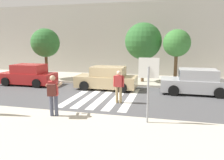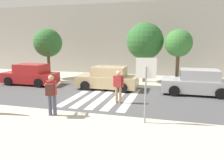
# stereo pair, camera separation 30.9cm
# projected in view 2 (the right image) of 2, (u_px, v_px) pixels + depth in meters

# --- Properties ---
(ground_plane) EXTENTS (120.00, 120.00, 0.00)m
(ground_plane) POSITION_uv_depth(u_px,v_px,m) (103.00, 98.00, 12.70)
(ground_plane) COLOR #4C4C4F
(sidewalk_near) EXTENTS (60.00, 6.00, 0.14)m
(sidewalk_near) POSITION_uv_depth(u_px,v_px,m) (42.00, 144.00, 6.81)
(sidewalk_near) COLOR beige
(sidewalk_near) RESTS_ON ground
(sidewalk_far) EXTENTS (60.00, 4.80, 0.14)m
(sidewalk_far) POSITION_uv_depth(u_px,v_px,m) (125.00, 79.00, 18.38)
(sidewalk_far) COLOR beige
(sidewalk_far) RESTS_ON ground
(building_facade_far) EXTENTS (56.00, 4.00, 6.71)m
(building_facade_far) POSITION_uv_depth(u_px,v_px,m) (134.00, 40.00, 21.98)
(building_facade_far) COLOR #ADA89E
(building_facade_far) RESTS_ON ground
(crosswalk_stripe_0) EXTENTS (0.44, 5.20, 0.01)m
(crosswalk_stripe_0) POSITION_uv_depth(u_px,v_px,m) (79.00, 95.00, 13.31)
(crosswalk_stripe_0) COLOR silver
(crosswalk_stripe_0) RESTS_ON ground
(crosswalk_stripe_1) EXTENTS (0.44, 5.20, 0.01)m
(crosswalk_stripe_1) POSITION_uv_depth(u_px,v_px,m) (91.00, 96.00, 13.10)
(crosswalk_stripe_1) COLOR silver
(crosswalk_stripe_1) RESTS_ON ground
(crosswalk_stripe_2) EXTENTS (0.44, 5.20, 0.01)m
(crosswalk_stripe_2) POSITION_uv_depth(u_px,v_px,m) (104.00, 97.00, 12.89)
(crosswalk_stripe_2) COLOR silver
(crosswalk_stripe_2) RESTS_ON ground
(crosswalk_stripe_3) EXTENTS (0.44, 5.20, 0.01)m
(crosswalk_stripe_3) POSITION_uv_depth(u_px,v_px,m) (117.00, 98.00, 12.68)
(crosswalk_stripe_3) COLOR silver
(crosswalk_stripe_3) RESTS_ON ground
(crosswalk_stripe_4) EXTENTS (0.44, 5.20, 0.01)m
(crosswalk_stripe_4) POSITION_uv_depth(u_px,v_px,m) (131.00, 98.00, 12.47)
(crosswalk_stripe_4) COLOR silver
(crosswalk_stripe_4) RESTS_ON ground
(stop_sign) EXTENTS (0.76, 0.08, 2.50)m
(stop_sign) POSITION_uv_depth(u_px,v_px,m) (146.00, 76.00, 8.10)
(stop_sign) COLOR gray
(stop_sign) RESTS_ON sidewalk_near
(photographer_with_backpack) EXTENTS (0.70, 0.92, 1.72)m
(photographer_with_backpack) POSITION_uv_depth(u_px,v_px,m) (51.00, 92.00, 9.04)
(photographer_with_backpack) COLOR #474C60
(photographer_with_backpack) RESTS_ON sidewalk_near
(pedestrian_crossing) EXTENTS (0.58, 0.26, 1.72)m
(pedestrian_crossing) POSITION_uv_depth(u_px,v_px,m) (118.00, 85.00, 11.43)
(pedestrian_crossing) COLOR tan
(pedestrian_crossing) RESTS_ON ground
(parked_car_red) EXTENTS (4.10, 1.92, 1.55)m
(parked_car_red) POSITION_uv_depth(u_px,v_px,m) (31.00, 75.00, 16.46)
(parked_car_red) COLOR red
(parked_car_red) RESTS_ON ground
(parked_car_tan) EXTENTS (4.10, 1.92, 1.55)m
(parked_car_tan) POSITION_uv_depth(u_px,v_px,m) (108.00, 79.00, 14.86)
(parked_car_tan) COLOR tan
(parked_car_tan) RESTS_ON ground
(parked_car_silver) EXTENTS (4.10, 1.92, 1.55)m
(parked_car_silver) POSITION_uv_depth(u_px,v_px,m) (197.00, 83.00, 13.36)
(parked_car_silver) COLOR #B7BABF
(parked_car_silver) RESTS_ON ground
(street_tree_west) EXTENTS (2.33, 2.33, 4.13)m
(street_tree_west) POSITION_uv_depth(u_px,v_px,m) (48.00, 43.00, 17.96)
(street_tree_west) COLOR brown
(street_tree_west) RESTS_ON sidewalk_far
(street_tree_center) EXTENTS (2.76, 2.76, 4.48)m
(street_tree_center) POSITION_uv_depth(u_px,v_px,m) (145.00, 41.00, 16.40)
(street_tree_center) COLOR brown
(street_tree_center) RESTS_ON sidewalk_far
(street_tree_east) EXTENTS (1.90, 1.90, 3.92)m
(street_tree_east) POSITION_uv_depth(u_px,v_px,m) (179.00, 44.00, 15.07)
(street_tree_east) COLOR brown
(street_tree_east) RESTS_ON sidewalk_far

